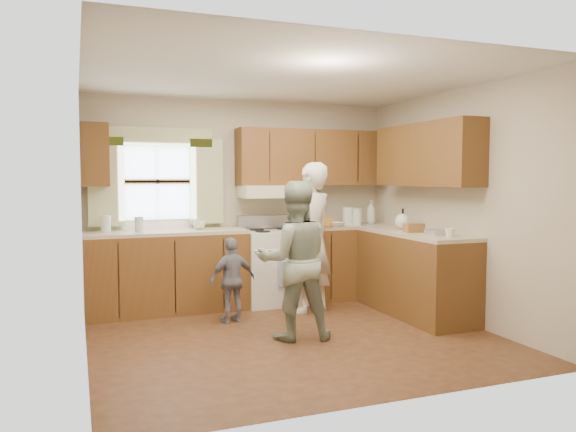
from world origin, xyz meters
name	(u,v)px	position (x,y,z in m)	size (l,w,h in m)	color
room	(293,209)	(0.00, 0.00, 1.25)	(3.80, 3.80, 3.80)	#412514
kitchen_fixtures	(308,237)	(0.61, 1.08, 0.84)	(3.80, 2.25, 2.15)	#3F240D
stove	(273,265)	(0.30, 1.44, 0.47)	(0.76, 0.67, 1.07)	silver
woman_left	(311,238)	(0.55, 0.85, 0.86)	(0.63, 0.41, 1.72)	silver
woman_right	(294,260)	(-0.01, -0.07, 0.76)	(0.74, 0.57, 1.52)	#274034
child	(232,280)	(-0.41, 0.73, 0.46)	(0.54, 0.22, 0.91)	gray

